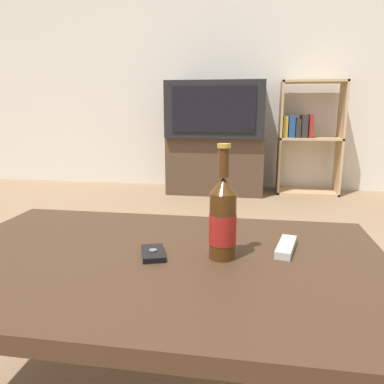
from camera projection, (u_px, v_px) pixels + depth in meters
The scene contains 8 objects.
back_wall at pixel (232, 57), 3.68m from camera, with size 8.00×0.05×2.60m.
coffee_table at pixel (158, 277), 0.97m from camera, with size 1.17×0.75×0.43m.
tv_stand at pixel (216, 164), 3.63m from camera, with size 0.90×0.46×0.54m.
television at pixel (217, 109), 3.52m from camera, with size 0.89×0.58×0.50m.
bookshelf at pixel (306, 135), 3.53m from camera, with size 0.57×0.30×1.05m.
beer_bottle at pixel (223, 219), 0.93m from camera, with size 0.07×0.07×0.29m.
cell_phone at pixel (153, 253), 0.96m from camera, with size 0.09×0.11×0.02m.
remote_control at pixel (286, 247), 1.00m from camera, with size 0.07×0.15×0.02m.
Camera 1 is at (0.23, -0.88, 0.80)m, focal length 35.00 mm.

